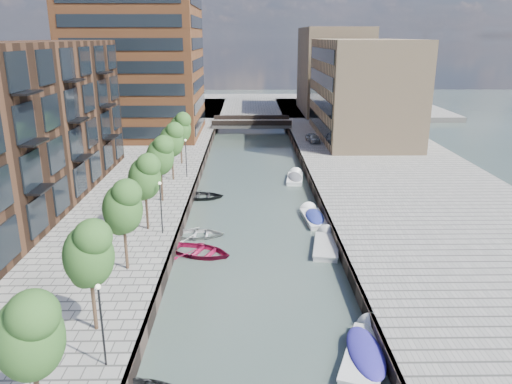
{
  "coord_description": "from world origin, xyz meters",
  "views": [
    {
      "loc": [
        -0.62,
        -11.6,
        15.45
      ],
      "look_at": [
        0.0,
        26.48,
        3.5
      ],
      "focal_mm": 35.0,
      "sensor_mm": 36.0,
      "label": 1
    }
  ],
  "objects_px": {
    "tree_1": "(88,252)",
    "tree_6": "(180,127)",
    "bridge": "(252,123)",
    "motorboat_4": "(295,178)",
    "tree_4": "(160,155)",
    "motorboat_0": "(367,351)",
    "sloop_2": "(201,255)",
    "car": "(313,138)",
    "tree_5": "(171,139)",
    "motorboat_3": "(313,217)",
    "tree_0": "(28,333)",
    "tree_3": "(144,176)",
    "sloop_4": "(201,198)",
    "tree_2": "(122,206)",
    "sloop_3": "(198,237)",
    "motorboat_2": "(326,245)"
  },
  "relations": [
    {
      "from": "motorboat_0",
      "to": "tree_6",
      "type": "bearing_deg",
      "value": 111.02
    },
    {
      "from": "sloop_4",
      "to": "tree_6",
      "type": "bearing_deg",
      "value": 19.76
    },
    {
      "from": "motorboat_0",
      "to": "motorboat_3",
      "type": "distance_m",
      "value": 19.53
    },
    {
      "from": "tree_5",
      "to": "sloop_3",
      "type": "distance_m",
      "value": 14.86
    },
    {
      "from": "tree_4",
      "to": "motorboat_2",
      "type": "distance_m",
      "value": 16.99
    },
    {
      "from": "sloop_2",
      "to": "motorboat_2",
      "type": "relative_size",
      "value": 0.89
    },
    {
      "from": "tree_1",
      "to": "tree_3",
      "type": "bearing_deg",
      "value": 90.0
    },
    {
      "from": "bridge",
      "to": "tree_0",
      "type": "distance_m",
      "value": 68.64
    },
    {
      "from": "tree_1",
      "to": "sloop_3",
      "type": "xyz_separation_m",
      "value": [
        3.82,
        14.66,
        -5.31
      ]
    },
    {
      "from": "tree_1",
      "to": "tree_2",
      "type": "bearing_deg",
      "value": 90.0
    },
    {
      "from": "bridge",
      "to": "tree_2",
      "type": "bearing_deg",
      "value": -98.95
    },
    {
      "from": "tree_2",
      "to": "motorboat_0",
      "type": "distance_m",
      "value": 16.8
    },
    {
      "from": "tree_4",
      "to": "tree_6",
      "type": "distance_m",
      "value": 14.0
    },
    {
      "from": "tree_3",
      "to": "car",
      "type": "distance_m",
      "value": 37.43
    },
    {
      "from": "sloop_3",
      "to": "motorboat_4",
      "type": "xyz_separation_m",
      "value": [
        9.33,
        16.59,
        0.2
      ]
    },
    {
      "from": "tree_6",
      "to": "motorboat_3",
      "type": "height_order",
      "value": "tree_6"
    },
    {
      "from": "sloop_3",
      "to": "motorboat_4",
      "type": "height_order",
      "value": "motorboat_4"
    },
    {
      "from": "sloop_2",
      "to": "car",
      "type": "height_order",
      "value": "car"
    },
    {
      "from": "tree_3",
      "to": "motorboat_0",
      "type": "height_order",
      "value": "tree_3"
    },
    {
      "from": "tree_4",
      "to": "tree_6",
      "type": "bearing_deg",
      "value": 90.0
    },
    {
      "from": "tree_0",
      "to": "tree_6",
      "type": "relative_size",
      "value": 1.0
    },
    {
      "from": "tree_2",
      "to": "tree_3",
      "type": "bearing_deg",
      "value": 90.0
    },
    {
      "from": "tree_2",
      "to": "tree_3",
      "type": "height_order",
      "value": "same"
    },
    {
      "from": "bridge",
      "to": "motorboat_4",
      "type": "height_order",
      "value": "bridge"
    },
    {
      "from": "sloop_2",
      "to": "motorboat_2",
      "type": "height_order",
      "value": "motorboat_2"
    },
    {
      "from": "tree_2",
      "to": "motorboat_3",
      "type": "distance_m",
      "value": 18.52
    },
    {
      "from": "sloop_4",
      "to": "motorboat_2",
      "type": "distance_m",
      "value": 16.06
    },
    {
      "from": "motorboat_0",
      "to": "car",
      "type": "height_order",
      "value": "car"
    },
    {
      "from": "tree_2",
      "to": "sloop_3",
      "type": "bearing_deg",
      "value": 63.5
    },
    {
      "from": "motorboat_4",
      "to": "tree_5",
      "type": "bearing_deg",
      "value": -166.12
    },
    {
      "from": "tree_3",
      "to": "sloop_4",
      "type": "xyz_separation_m",
      "value": [
        3.12,
        10.62,
        -5.31
      ]
    },
    {
      "from": "tree_2",
      "to": "tree_5",
      "type": "bearing_deg",
      "value": 90.0
    },
    {
      "from": "sloop_2",
      "to": "car",
      "type": "xyz_separation_m",
      "value": [
        12.78,
        35.87,
        1.62
      ]
    },
    {
      "from": "sloop_4",
      "to": "motorboat_4",
      "type": "distance_m",
      "value": 12.02
    },
    {
      "from": "tree_5",
      "to": "motorboat_0",
      "type": "xyz_separation_m",
      "value": [
        13.85,
        -29.04,
        -5.09
      ]
    },
    {
      "from": "bridge",
      "to": "sloop_4",
      "type": "xyz_separation_m",
      "value": [
        -5.38,
        -36.38,
        -1.39
      ]
    },
    {
      "from": "tree_1",
      "to": "motorboat_4",
      "type": "distance_m",
      "value": 34.29
    },
    {
      "from": "tree_2",
      "to": "sloop_4",
      "type": "height_order",
      "value": "tree_2"
    },
    {
      "from": "tree_6",
      "to": "motorboat_2",
      "type": "distance_m",
      "value": 26.78
    },
    {
      "from": "tree_1",
      "to": "tree_6",
      "type": "height_order",
      "value": "same"
    },
    {
      "from": "tree_1",
      "to": "tree_4",
      "type": "distance_m",
      "value": 21.0
    },
    {
      "from": "tree_0",
      "to": "motorboat_0",
      "type": "height_order",
      "value": "tree_0"
    },
    {
      "from": "sloop_4",
      "to": "car",
      "type": "bearing_deg",
      "value": -28.89
    },
    {
      "from": "bridge",
      "to": "tree_3",
      "type": "relative_size",
      "value": 2.18
    },
    {
      "from": "bridge",
      "to": "tree_3",
      "type": "xyz_separation_m",
      "value": [
        -8.5,
        -47.0,
        3.92
      ]
    },
    {
      "from": "bridge",
      "to": "tree_4",
      "type": "xyz_separation_m",
      "value": [
        -8.5,
        -40.0,
        3.92
      ]
    },
    {
      "from": "tree_4",
      "to": "tree_6",
      "type": "height_order",
      "value": "same"
    },
    {
      "from": "tree_0",
      "to": "tree_2",
      "type": "xyz_separation_m",
      "value": [
        0.0,
        14.0,
        0.0
      ]
    },
    {
      "from": "motorboat_3",
      "to": "tree_3",
      "type": "bearing_deg",
      "value": -161.74
    },
    {
      "from": "motorboat_3",
      "to": "tree_0",
      "type": "bearing_deg",
      "value": -118.09
    }
  ]
}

